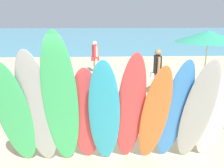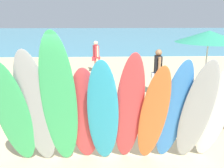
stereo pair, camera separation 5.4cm
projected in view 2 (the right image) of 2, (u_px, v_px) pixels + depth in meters
ground at (107, 52)px, 18.33m from camera, size 60.00×60.00×0.00m
ocean_water at (105, 35)px, 35.23m from camera, size 60.00×40.00×0.02m
surfboard_rack at (115, 124)px, 4.74m from camera, size 3.97×0.07×0.74m
surfboard_green_0 at (14, 117)px, 3.94m from camera, size 0.59×0.82×2.14m
surfboard_grey_1 at (37, 113)px, 3.92m from camera, size 0.60×0.81×2.30m
surfboard_green_2 at (60, 106)px, 3.84m from camera, size 0.62×0.94×2.58m
surfboard_red_3 at (85, 117)px, 4.12m from camera, size 0.57×0.69×1.98m
surfboard_teal_4 at (103, 117)px, 3.93m from camera, size 0.57×0.93×2.17m
surfboard_red_5 at (129, 113)px, 3.97m from camera, size 0.54×0.95×2.26m
surfboard_orange_6 at (153, 118)px, 4.01m from camera, size 0.56×0.89×2.06m
surfboard_blue_7 at (173, 114)px, 4.06m from camera, size 0.57×0.86×2.13m
surfboard_grey_8 at (196, 115)px, 4.02m from camera, size 0.55×0.85×2.15m
surfboard_white_9 at (215, 114)px, 4.07m from camera, size 0.53×0.86×2.14m
beachgoer_near_rack at (96, 55)px, 11.35m from camera, size 0.41×0.57×1.58m
beachgoer_by_water at (158, 69)px, 8.03m from camera, size 0.43×0.62×1.65m
beach_umbrella at (209, 37)px, 6.80m from camera, size 1.97×1.97×2.33m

